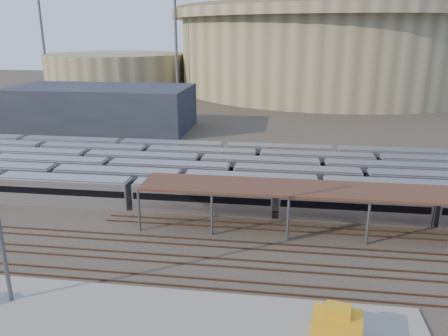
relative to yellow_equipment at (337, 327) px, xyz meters
name	(u,v)px	position (x,y,z in m)	size (l,w,h in m)	color
ground	(205,239)	(-12.75, 15.40, -1.32)	(420.00, 420.00, 0.00)	#383026
apron	(112,317)	(-17.75, 0.40, -1.22)	(50.00, 9.00, 0.20)	gray
subway_trains	(228,174)	(-12.57, 33.90, 0.48)	(125.03, 23.90, 3.60)	#BDBCC1
inspection_shed	(406,195)	(9.25, 19.40, 3.66)	(60.30, 6.00, 5.30)	#56565B
empty_tracks	(196,261)	(-12.75, 10.40, -1.23)	(170.00, 9.62, 0.18)	#4C3323
stadium	(329,47)	(12.25, 155.40, 15.15)	(124.00, 124.00, 32.50)	#988F67
secondary_arena	(117,71)	(-72.75, 145.40, 5.68)	(56.00, 56.00, 14.00)	#988F67
service_building	(102,108)	(-47.75, 70.40, 3.68)	(42.00, 20.00, 10.00)	#1E232D
floodlight_0	(176,37)	(-42.75, 125.40, 19.33)	(4.00, 1.00, 38.40)	#56565B
floodlight_1	(43,36)	(-97.75, 135.40, 19.33)	(4.00, 1.00, 38.40)	#56565B
floodlight_3	(246,36)	(-22.75, 175.40, 19.33)	(4.00, 1.00, 38.40)	#56565B
yellow_equipment	(337,327)	(0.00, 0.00, 0.00)	(3.59, 2.24, 2.24)	orange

